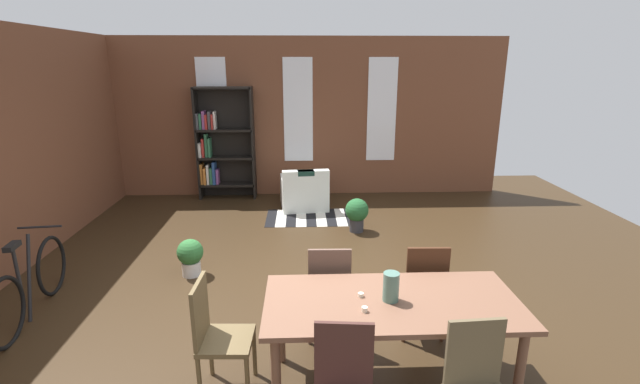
{
  "coord_description": "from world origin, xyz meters",
  "views": [
    {
      "loc": [
        0.07,
        -4.31,
        2.51
      ],
      "look_at": [
        0.3,
        1.33,
        0.86
      ],
      "focal_mm": 24.93,
      "sensor_mm": 36.0,
      "label": 1
    }
  ],
  "objects_px": {
    "dining_chair_far_right": "(423,286)",
    "bookshelf_tall": "(221,144)",
    "dining_table": "(392,310)",
    "dining_chair_far_left": "(329,288)",
    "potted_plant_corner": "(190,256)",
    "dining_chair_head_left": "(216,333)",
    "armchair_white": "(304,193)",
    "bicycle_second": "(30,285)",
    "potted_plant_by_shelf": "(357,213)",
    "vase_on_table": "(391,287)"
  },
  "relations": [
    {
      "from": "bookshelf_tall",
      "to": "potted_plant_corner",
      "type": "distance_m",
      "value": 3.39
    },
    {
      "from": "dining_chair_head_left",
      "to": "bicycle_second",
      "type": "distance_m",
      "value": 2.43
    },
    {
      "from": "dining_chair_far_right",
      "to": "dining_table",
      "type": "bearing_deg",
      "value": -122.73
    },
    {
      "from": "potted_plant_by_shelf",
      "to": "potted_plant_corner",
      "type": "relative_size",
      "value": 1.13
    },
    {
      "from": "bookshelf_tall",
      "to": "bicycle_second",
      "type": "distance_m",
      "value": 4.37
    },
    {
      "from": "dining_table",
      "to": "dining_chair_head_left",
      "type": "xyz_separation_m",
      "value": [
        -1.35,
        0.0,
        -0.17
      ]
    },
    {
      "from": "dining_chair_far_left",
      "to": "bookshelf_tall",
      "type": "distance_m",
      "value": 4.99
    },
    {
      "from": "dining_chair_head_left",
      "to": "bookshelf_tall",
      "type": "xyz_separation_m",
      "value": [
        -0.86,
        5.32,
        0.52
      ]
    },
    {
      "from": "bookshelf_tall",
      "to": "dining_table",
      "type": "bearing_deg",
      "value": -67.46
    },
    {
      "from": "dining_chair_far_left",
      "to": "bicycle_second",
      "type": "bearing_deg",
      "value": 170.37
    },
    {
      "from": "dining_chair_head_left",
      "to": "potted_plant_by_shelf",
      "type": "relative_size",
      "value": 1.82
    },
    {
      "from": "armchair_white",
      "to": "dining_table",
      "type": "bearing_deg",
      "value": -81.99
    },
    {
      "from": "dining_chair_far_right",
      "to": "armchair_white",
      "type": "xyz_separation_m",
      "value": [
        -1.08,
        3.93,
        -0.23
      ]
    },
    {
      "from": "dining_chair_far_left",
      "to": "potted_plant_by_shelf",
      "type": "distance_m",
      "value": 2.81
    },
    {
      "from": "dining_chair_far_right",
      "to": "potted_plant_corner",
      "type": "bearing_deg",
      "value": 151.5
    },
    {
      "from": "bookshelf_tall",
      "to": "potted_plant_by_shelf",
      "type": "xyz_separation_m",
      "value": [
        2.36,
        -1.91,
        -0.73
      ]
    },
    {
      "from": "potted_plant_by_shelf",
      "to": "vase_on_table",
      "type": "bearing_deg",
      "value": -92.76
    },
    {
      "from": "dining_chair_far_left",
      "to": "dining_chair_head_left",
      "type": "height_order",
      "value": "same"
    },
    {
      "from": "vase_on_table",
      "to": "bookshelf_tall",
      "type": "bearing_deg",
      "value": 112.41
    },
    {
      "from": "potted_plant_by_shelf",
      "to": "potted_plant_corner",
      "type": "distance_m",
      "value": 2.6
    },
    {
      "from": "dining_table",
      "to": "dining_chair_far_right",
      "type": "height_order",
      "value": "dining_chair_far_right"
    },
    {
      "from": "dining_chair_far_left",
      "to": "dining_chair_far_right",
      "type": "height_order",
      "value": "same"
    },
    {
      "from": "potted_plant_by_shelf",
      "to": "potted_plant_corner",
      "type": "xyz_separation_m",
      "value": [
        -2.2,
        -1.39,
        -0.05
      ]
    },
    {
      "from": "bicycle_second",
      "to": "dining_chair_head_left",
      "type": "bearing_deg",
      "value": -29.38
    },
    {
      "from": "dining_chair_head_left",
      "to": "dining_chair_far_right",
      "type": "distance_m",
      "value": 1.91
    },
    {
      "from": "potted_plant_by_shelf",
      "to": "dining_chair_far_left",
      "type": "bearing_deg",
      "value": -102.18
    },
    {
      "from": "dining_chair_far_left",
      "to": "armchair_white",
      "type": "height_order",
      "value": "dining_chair_far_left"
    },
    {
      "from": "bookshelf_tall",
      "to": "dining_chair_far_right",
      "type": "bearing_deg",
      "value": -60.34
    },
    {
      "from": "dining_chair_far_left",
      "to": "potted_plant_corner",
      "type": "distance_m",
      "value": 2.11
    },
    {
      "from": "dining_chair_far_left",
      "to": "potted_plant_corner",
      "type": "bearing_deg",
      "value": 140.01
    },
    {
      "from": "bookshelf_tall",
      "to": "armchair_white",
      "type": "relative_size",
      "value": 2.37
    },
    {
      "from": "dining_table",
      "to": "armchair_white",
      "type": "xyz_separation_m",
      "value": [
        -0.65,
        4.61,
        -0.41
      ]
    },
    {
      "from": "dining_table",
      "to": "dining_chair_far_right",
      "type": "xyz_separation_m",
      "value": [
        0.44,
        0.68,
        -0.17
      ]
    },
    {
      "from": "bicycle_second",
      "to": "bookshelf_tall",
      "type": "bearing_deg",
      "value": 73.2
    },
    {
      "from": "armchair_white",
      "to": "potted_plant_corner",
      "type": "bearing_deg",
      "value": -118.43
    },
    {
      "from": "armchair_white",
      "to": "bicycle_second",
      "type": "xyz_separation_m",
      "value": [
        -2.81,
        -3.42,
        0.06
      ]
    },
    {
      "from": "dining_chair_head_left",
      "to": "bookshelf_tall",
      "type": "relative_size",
      "value": 0.45
    },
    {
      "from": "bicycle_second",
      "to": "potted_plant_corner",
      "type": "xyz_separation_m",
      "value": [
        1.41,
        0.84,
        -0.08
      ]
    },
    {
      "from": "dining_chair_far_left",
      "to": "armchair_white",
      "type": "distance_m",
      "value": 3.94
    },
    {
      "from": "vase_on_table",
      "to": "potted_plant_by_shelf",
      "type": "distance_m",
      "value": 3.47
    },
    {
      "from": "dining_chair_head_left",
      "to": "potted_plant_corner",
      "type": "height_order",
      "value": "dining_chair_head_left"
    },
    {
      "from": "vase_on_table",
      "to": "dining_chair_far_right",
      "type": "distance_m",
      "value": 0.89
    },
    {
      "from": "dining_chair_far_left",
      "to": "dining_chair_head_left",
      "type": "xyz_separation_m",
      "value": [
        -0.91,
        -0.68,
        0.0
      ]
    },
    {
      "from": "dining_chair_far_right",
      "to": "bicycle_second",
      "type": "distance_m",
      "value": 3.93
    },
    {
      "from": "dining_chair_far_left",
      "to": "dining_chair_head_left",
      "type": "distance_m",
      "value": 1.13
    },
    {
      "from": "dining_chair_head_left",
      "to": "armchair_white",
      "type": "relative_size",
      "value": 1.08
    },
    {
      "from": "dining_table",
      "to": "dining_chair_far_left",
      "type": "xyz_separation_m",
      "value": [
        -0.44,
        0.68,
        -0.17
      ]
    },
    {
      "from": "dining_chair_far_left",
      "to": "dining_chair_head_left",
      "type": "relative_size",
      "value": 1.0
    },
    {
      "from": "dining_chair_far_right",
      "to": "bookshelf_tall",
      "type": "bearing_deg",
      "value": 119.66
    },
    {
      "from": "armchair_white",
      "to": "bicycle_second",
      "type": "height_order",
      "value": "bicycle_second"
    }
  ]
}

